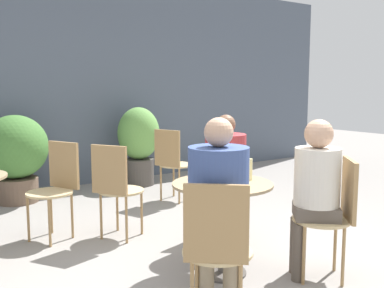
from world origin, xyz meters
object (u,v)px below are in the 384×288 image
at_px(seated_person_0, 218,203).
at_px(potted_plant_0, 16,153).
at_px(beer_glass_0, 204,169).
at_px(potted_plant_1, 139,141).
at_px(cafe_table_near, 222,203).
at_px(seated_person_1, 315,184).
at_px(bistro_chair_2, 226,181).
at_px(bistro_chair_0, 217,242).
at_px(seated_person_2, 225,168).
at_px(bistro_chair_3, 57,181).
at_px(bistro_chair_5, 115,183).
at_px(bistro_chair_4, 172,159).
at_px(bistro_chair_1, 335,208).
at_px(beer_glass_2, 249,169).
at_px(beer_glass_1, 211,177).

height_order(seated_person_0, potted_plant_0, seated_person_0).
relative_size(beer_glass_0, potted_plant_1, 0.13).
xyz_separation_m(cafe_table_near, beer_glass_0, (-0.00, 0.23, 0.23)).
bearing_deg(seated_person_1, seated_person_0, -45.01).
relative_size(bistro_chair_2, seated_person_0, 0.72).
bearing_deg(seated_person_0, seated_person_1, -135.01).
height_order(bistro_chair_0, potted_plant_1, potted_plant_1).
height_order(seated_person_0, seated_person_2, seated_person_0).
xyz_separation_m(seated_person_1, beer_glass_0, (-0.51, 0.67, 0.07)).
xyz_separation_m(cafe_table_near, bistro_chair_3, (-0.75, 1.54, -0.01)).
bearing_deg(bistro_chair_0, bistro_chair_5, -55.66).
distance_m(bistro_chair_4, potted_plant_0, 1.90).
height_order(seated_person_1, beer_glass_0, seated_person_1).
relative_size(bistro_chair_1, bistro_chair_2, 1.00).
bearing_deg(cafe_table_near, seated_person_1, -40.79).
height_order(bistro_chair_3, bistro_chair_5, same).
relative_size(cafe_table_near, bistro_chair_2, 0.84).
xyz_separation_m(cafe_table_near, beer_glass_2, (0.22, -0.04, 0.24)).
xyz_separation_m(bistro_chair_4, potted_plant_0, (-1.57, 1.08, 0.07)).
xyz_separation_m(beer_glass_0, beer_glass_1, (-0.19, -0.34, 0.01)).
bearing_deg(potted_plant_0, seated_person_1, -70.44).
height_order(cafe_table_near, seated_person_2, seated_person_2).
height_order(seated_person_1, seated_person_2, seated_person_1).
distance_m(beer_glass_0, potted_plant_1, 3.03).
relative_size(seated_person_1, beer_glass_0, 8.12).
height_order(bistro_chair_1, potted_plant_1, potted_plant_1).
distance_m(seated_person_2, beer_glass_0, 0.53).
relative_size(bistro_chair_0, beer_glass_2, 5.35).
relative_size(beer_glass_1, beer_glass_2, 1.04).
xyz_separation_m(seated_person_2, beer_glass_0, (-0.44, -0.28, 0.09)).
bearing_deg(bistro_chair_2, seated_person_2, -90.00).
bearing_deg(beer_glass_1, bistro_chair_0, -124.22).
height_order(bistro_chair_2, potted_plant_0, potted_plant_0).
distance_m(bistro_chair_0, beer_glass_0, 1.04).
xyz_separation_m(beer_glass_1, potted_plant_0, (-0.55, 3.21, -0.18)).
distance_m(cafe_table_near, bistro_chair_5, 1.19).
bearing_deg(beer_glass_1, bistro_chair_5, 96.62).
relative_size(bistro_chair_0, potted_plant_1, 0.80).
distance_m(seated_person_2, beer_glass_2, 0.60).
bearing_deg(bistro_chair_2, potted_plant_0, 158.29).
bearing_deg(beer_glass_0, bistro_chair_3, 119.75).
height_order(bistro_chair_1, beer_glass_0, bistro_chair_1).
bearing_deg(seated_person_2, potted_plant_0, 155.41).
relative_size(bistro_chair_1, seated_person_1, 0.76).
height_order(cafe_table_near, bistro_chair_0, bistro_chair_0).
xyz_separation_m(bistro_chair_5, potted_plant_1, (1.29, 1.95, 0.10)).
xyz_separation_m(bistro_chair_2, bistro_chair_5, (-0.88, 0.52, 0.00)).
height_order(bistro_chair_1, potted_plant_0, potted_plant_0).
relative_size(seated_person_1, potted_plant_1, 1.06).
bearing_deg(bistro_chair_1, beer_glass_0, -99.82).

